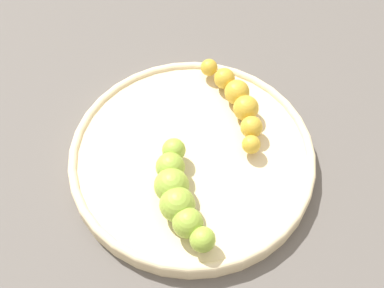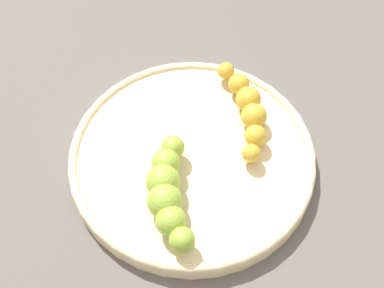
# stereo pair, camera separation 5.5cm
# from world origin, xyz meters

# --- Properties ---
(ground_plane) EXTENTS (2.40, 2.40, 0.00)m
(ground_plane) POSITION_xyz_m (0.00, 0.00, 0.00)
(ground_plane) COLOR #56514C
(fruit_bowl) EXTENTS (0.28, 0.28, 0.02)m
(fruit_bowl) POSITION_xyz_m (0.00, 0.00, 0.01)
(fruit_bowl) COLOR beige
(fruit_bowl) RESTS_ON ground_plane
(banana_green) EXTENTS (0.13, 0.05, 0.04)m
(banana_green) POSITION_xyz_m (0.05, -0.04, 0.04)
(banana_green) COLOR #8CAD38
(banana_green) RESTS_ON fruit_bowl
(banana_spotted) EXTENTS (0.14, 0.04, 0.03)m
(banana_spotted) POSITION_xyz_m (-0.04, 0.07, 0.03)
(banana_spotted) COLOR gold
(banana_spotted) RESTS_ON fruit_bowl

